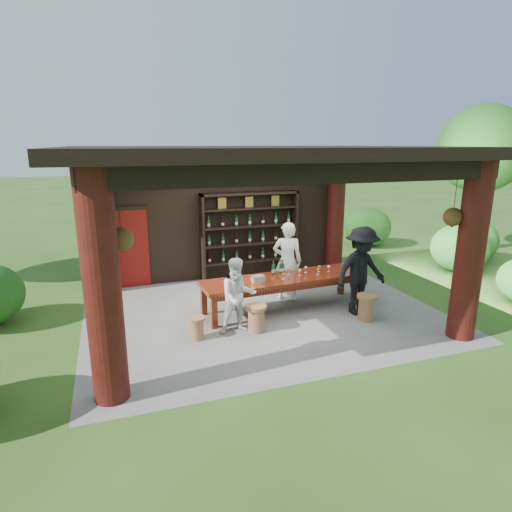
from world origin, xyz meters
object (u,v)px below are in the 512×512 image
object	(u,v)px
wine_shelf	(250,235)
guest_woman	(238,296)
stool_near_left	(256,318)
napkin_basket	(258,279)
host	(287,261)
stool_near_right	(366,307)
stool_far_left	(197,327)
tasting_table	(284,282)
guest_man	(361,271)

from	to	relation	value
wine_shelf	guest_woman	size ratio (longest dim) A/B	1.79
wine_shelf	stool_near_left	distance (m)	3.64
wine_shelf	napkin_basket	bearing A→B (deg)	-104.52
guest_woman	napkin_basket	bearing A→B (deg)	46.89
napkin_basket	host	bearing A→B (deg)	37.05
stool_near_right	stool_far_left	xyz separation A→B (m)	(-3.51, 0.24, -0.06)
tasting_table	napkin_basket	distance (m)	0.70
stool_near_right	guest_woman	xyz separation A→B (m)	(-2.68, 0.30, 0.45)
host	guest_woman	distance (m)	2.11
napkin_basket	wine_shelf	bearing A→B (deg)	75.48
host	guest_man	distance (m)	1.73
wine_shelf	tasting_table	world-z (taller)	wine_shelf
guest_woman	stool_near_left	bearing A→B (deg)	-14.80
stool_near_right	guest_man	size ratio (longest dim) A/B	0.29
tasting_table	stool_near_left	xyz separation A→B (m)	(-0.95, -0.89, -0.35)
stool_near_left	guest_woman	xyz separation A→B (m)	(-0.34, 0.10, 0.46)
napkin_basket	guest_woman	bearing A→B (deg)	-134.59
tasting_table	stool_near_right	bearing A→B (deg)	-38.13
tasting_table	stool_near_left	bearing A→B (deg)	-136.89
tasting_table	stool_near_right	size ratio (longest dim) A/B	6.83
stool_far_left	guest_man	world-z (taller)	guest_man
stool_near_left	guest_man	bearing A→B (deg)	3.99
stool_far_left	guest_man	xyz separation A→B (m)	(3.56, 0.13, 0.72)
tasting_table	guest_woman	xyz separation A→B (m)	(-1.29, -0.79, 0.10)
wine_shelf	guest_man	xyz separation A→B (m)	(1.42, -3.23, -0.22)
stool_near_right	stool_far_left	distance (m)	3.52
wine_shelf	guest_man	world-z (taller)	wine_shelf
stool_far_left	guest_woman	size ratio (longest dim) A/B	0.30
wine_shelf	guest_man	bearing A→B (deg)	-66.27
stool_near_right	wine_shelf	bearing A→B (deg)	110.76
stool_far_left	guest_man	distance (m)	3.64
tasting_table	stool_far_left	distance (m)	2.32
stool_near_left	stool_near_right	xyz separation A→B (m)	(2.34, -0.20, 0.01)
stool_near_right	host	size ratio (longest dim) A/B	0.30
stool_near_right	host	distance (m)	2.09
stool_near_left	guest_man	size ratio (longest dim) A/B	0.28
guest_woman	napkin_basket	size ratio (longest dim) A/B	5.69
guest_woman	guest_man	world-z (taller)	guest_man
stool_near_right	tasting_table	bearing A→B (deg)	141.87
tasting_table	stool_near_right	distance (m)	1.80
wine_shelf	tasting_table	bearing A→B (deg)	-90.66
guest_woman	guest_man	xyz separation A→B (m)	(2.73, 0.07, 0.21)
guest_woman	napkin_basket	world-z (taller)	guest_woman
stool_far_left	guest_woman	bearing A→B (deg)	3.91
wine_shelf	stool_far_left	xyz separation A→B (m)	(-2.14, -3.35, -0.93)
wine_shelf	guest_woman	xyz separation A→B (m)	(-1.32, -3.30, -0.43)
tasting_table	guest_woman	distance (m)	1.52
wine_shelf	stool_near_left	xyz separation A→B (m)	(-0.98, -3.39, -0.88)
stool_near_right	stool_far_left	bearing A→B (deg)	176.04
host	stool_near_right	bearing A→B (deg)	146.86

